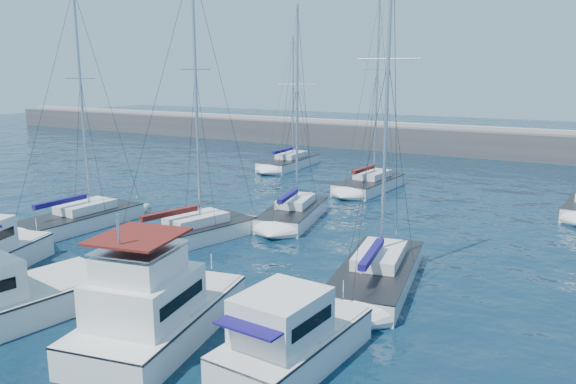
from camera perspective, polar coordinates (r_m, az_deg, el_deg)
The scene contains 10 objects.
ground at distance 25.42m, azimuth -11.63°, elevation -10.73°, with size 220.00×220.00×0.00m, color black.
breakwater at distance 71.57m, azimuth 17.38°, elevation 4.55°, with size 160.00×6.00×4.45m.
motor_yacht_stbd_inner at distance 21.60m, azimuth -13.36°, elevation -11.78°, with size 5.12×8.44×4.69m.
motor_yacht_stbd_outer at distance 19.45m, azimuth 0.23°, elevation -14.84°, with size 3.19×6.43×3.20m.
sailboat_mid_a at distance 38.40m, azimuth -20.32°, elevation -2.59°, with size 3.23×8.22×15.02m.
sailboat_mid_b at distance 33.50m, azimuth -9.91°, elevation -4.07°, with size 4.93×8.60×15.91m.
sailboat_mid_c at distance 37.56m, azimuth 0.58°, elevation -2.14°, with size 4.64×8.23×14.34m.
sailboat_mid_d at distance 26.89m, azimuth 9.06°, elevation -8.12°, with size 4.72×9.37×16.61m.
sailboat_back_a at distance 58.60m, azimuth 0.13°, elevation 3.00°, with size 3.49×8.91×13.71m.
sailboat_back_b at distance 47.82m, azimuth 8.32°, elevation 0.84°, with size 3.58×8.16×16.02m.
Camera 1 is at (15.96, -17.22, 9.75)m, focal length 35.00 mm.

